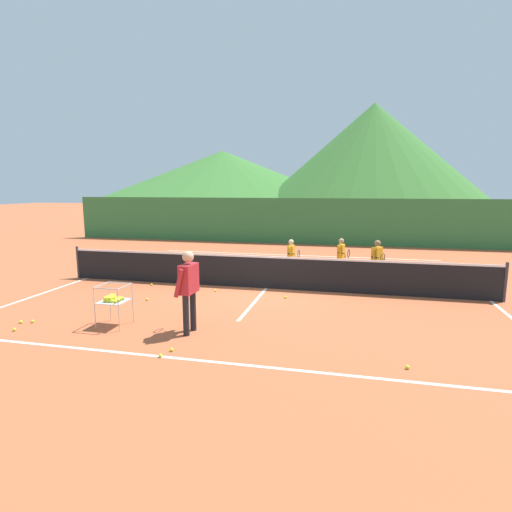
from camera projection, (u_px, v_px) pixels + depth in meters
ground_plane at (266, 288)px, 12.04m from camera, size 120.00×120.00×0.00m
line_baseline_near at (204, 361)px, 6.97m from camera, size 12.07×0.08×0.01m
line_baseline_far at (295, 255)px, 17.97m from camera, size 12.07×0.08×0.01m
line_sideline_west at (87, 278)px, 13.39m from camera, size 0.08×11.45×0.01m
line_sideline_east at (491, 301)px, 10.68m from camera, size 0.08×11.45×0.01m
line_service_center at (266, 288)px, 12.04m from camera, size 0.08×6.20×0.01m
tennis_net at (266, 272)px, 11.95m from camera, size 12.76×0.08×1.05m
instructor at (188, 284)px, 8.19m from camera, size 0.43×0.79×1.70m
student_0 at (291, 255)px, 13.44m from camera, size 0.41×0.63×1.27m
student_1 at (341, 254)px, 13.49m from camera, size 0.41×0.67×1.29m
student_2 at (377, 258)px, 12.44m from camera, size 0.44×0.73×1.37m
ball_cart at (113, 299)px, 8.67m from camera, size 0.58×0.58×0.90m
tennis_ball_0 at (160, 355)px, 7.12m from camera, size 0.07×0.07×0.07m
tennis_ball_1 at (14, 329)px, 8.43m from camera, size 0.07×0.07×0.07m
tennis_ball_2 at (215, 290)px, 11.65m from camera, size 0.07×0.07×0.07m
tennis_ball_3 at (151, 284)px, 12.38m from camera, size 0.07×0.07×0.07m
tennis_ball_4 at (21, 322)px, 8.92m from camera, size 0.07×0.07×0.07m
tennis_ball_5 at (407, 367)px, 6.66m from camera, size 0.07×0.07×0.07m
tennis_ball_6 at (147, 299)px, 10.73m from camera, size 0.07×0.07×0.07m
tennis_ball_7 at (172, 350)px, 7.38m from camera, size 0.07×0.07×0.07m
tennis_ball_8 at (33, 321)px, 8.95m from camera, size 0.07×0.07×0.07m
tennis_ball_9 at (285, 297)px, 10.94m from camera, size 0.07×0.07×0.07m
windscreen_fence at (305, 221)px, 21.44m from camera, size 26.56×0.08×2.42m
hill_0 at (373, 154)px, 73.02m from camera, size 41.09×41.09×17.87m
hill_1 at (223, 177)px, 87.35m from camera, size 55.43×55.43×10.79m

